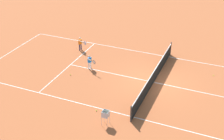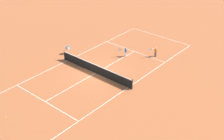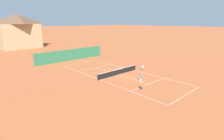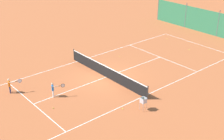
% 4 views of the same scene
% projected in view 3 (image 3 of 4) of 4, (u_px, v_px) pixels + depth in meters
% --- Properties ---
extents(ground_plane, '(600.00, 600.00, 0.00)m').
position_uv_depth(ground_plane, '(118.00, 74.00, 30.14)').
color(ground_plane, '#A8542D').
extents(court_line_markings, '(8.25, 23.85, 0.01)m').
position_uv_depth(court_line_markings, '(118.00, 74.00, 30.14)').
color(court_line_markings, white).
rests_on(court_line_markings, ground).
extents(tennis_net, '(9.18, 0.08, 1.06)m').
position_uv_depth(tennis_net, '(118.00, 72.00, 30.01)').
color(tennis_net, '#2D2D2D').
rests_on(tennis_net, ground).
extents(windscreen_fence_far, '(17.28, 0.08, 2.90)m').
position_uv_depth(windscreen_fence_far, '(71.00, 55.00, 40.73)').
color(windscreen_fence_far, '#2D754C').
rests_on(windscreen_fence_far, ground).
extents(player_near_service, '(0.62, 0.89, 1.12)m').
position_uv_depth(player_near_service, '(141.00, 85.00, 23.48)').
color(player_near_service, '#23284C').
rests_on(player_near_service, ground).
extents(player_far_baseline, '(0.68, 0.83, 1.08)m').
position_uv_depth(player_far_baseline, '(140.00, 77.00, 26.61)').
color(player_far_baseline, white).
rests_on(player_far_baseline, ground).
extents(tennis_ball_by_net_left, '(0.07, 0.07, 0.07)m').
position_uv_depth(tennis_ball_by_net_left, '(150.00, 80.00, 27.04)').
color(tennis_ball_by_net_left, '#CCE033').
rests_on(tennis_ball_by_net_left, ground).
extents(tennis_ball_mid_court, '(0.07, 0.07, 0.07)m').
position_uv_depth(tennis_ball_mid_court, '(94.00, 73.00, 31.06)').
color(tennis_ball_mid_court, '#CCE033').
rests_on(tennis_ball_mid_court, ground).
extents(tennis_ball_alley_left, '(0.07, 0.07, 0.07)m').
position_uv_depth(tennis_ball_alley_left, '(88.00, 64.00, 37.53)').
color(tennis_ball_alley_left, '#CCE033').
rests_on(tennis_ball_alley_left, ground).
extents(tennis_ball_by_net_right, '(0.07, 0.07, 0.07)m').
position_uv_depth(tennis_ball_by_net_right, '(72.00, 66.00, 35.80)').
color(tennis_ball_by_net_right, '#CCE033').
rests_on(tennis_ball_by_net_right, ground).
extents(tennis_ball_near_corner, '(0.07, 0.07, 0.07)m').
position_uv_depth(tennis_ball_near_corner, '(144.00, 72.00, 31.49)').
color(tennis_ball_near_corner, '#CCE033').
rests_on(tennis_ball_near_corner, ground).
extents(ball_hopper, '(0.36, 0.36, 0.89)m').
position_uv_depth(ball_hopper, '(143.00, 67.00, 32.62)').
color(ball_hopper, '#B7B7BC').
rests_on(ball_hopper, ground).
extents(alpine_chalet, '(13.00, 10.00, 11.20)m').
position_uv_depth(alpine_chalet, '(19.00, 31.00, 58.99)').
color(alpine_chalet, tan).
rests_on(alpine_chalet, ground).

